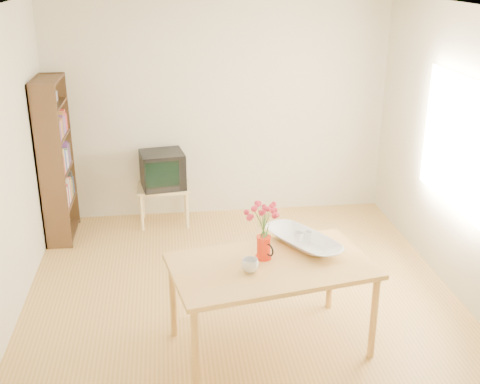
{
  "coord_description": "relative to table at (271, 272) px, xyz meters",
  "views": [
    {
      "loc": [
        -0.62,
        -4.69,
        2.95
      ],
      "look_at": [
        0.0,
        0.3,
        1.0
      ],
      "focal_mm": 45.0,
      "sensor_mm": 36.0,
      "label": 1
    }
  ],
  "objects": [
    {
      "name": "flowers",
      "position": [
        -0.05,
        0.1,
        0.4
      ],
      "size": [
        0.22,
        0.22,
        0.31
      ],
      "primitive_type": null,
      "color": "#BA2B41",
      "rests_on": "pitcher"
    },
    {
      "name": "teacup_a",
      "position": [
        0.27,
        0.29,
        0.26
      ],
      "size": [
        0.08,
        0.08,
        0.06
      ],
      "primitive_type": "imported",
      "rotation": [
        0.0,
        0.0,
        0.12
      ],
      "color": "white",
      "rests_on": "bowl"
    },
    {
      "name": "tv_stand",
      "position": [
        -0.83,
        2.58,
        -0.29
      ],
      "size": [
        0.6,
        0.45,
        0.46
      ],
      "color": "#E4C680",
      "rests_on": "ground"
    },
    {
      "name": "mug",
      "position": [
        -0.18,
        -0.1,
        0.12
      ],
      "size": [
        0.17,
        0.17,
        0.1
      ],
      "primitive_type": "imported",
      "rotation": [
        0.0,
        0.0,
        3.54
      ],
      "color": "white",
      "rests_on": "table"
    },
    {
      "name": "bowl",
      "position": [
        0.31,
        0.29,
        0.31
      ],
      "size": [
        0.68,
        0.68,
        0.47
      ],
      "primitive_type": "imported",
      "rotation": [
        0.0,
        0.0,
        0.52
      ],
      "color": "white",
      "rests_on": "table"
    },
    {
      "name": "teacup_b",
      "position": [
        0.36,
        0.31,
        0.26
      ],
      "size": [
        0.07,
        0.07,
        0.06
      ],
      "primitive_type": "imported",
      "rotation": [
        0.0,
        0.0,
        1.65
      ],
      "color": "white",
      "rests_on": "bowl"
    },
    {
      "name": "table",
      "position": [
        0.0,
        0.0,
        0.0
      ],
      "size": [
        1.68,
        1.16,
        0.75
      ],
      "rotation": [
        0.0,
        0.0,
        0.19
      ],
      "color": "gold",
      "rests_on": "ground"
    },
    {
      "name": "television",
      "position": [
        -0.83,
        2.6,
        -0.0
      ],
      "size": [
        0.55,
        0.52,
        0.42
      ],
      "rotation": [
        0.0,
        0.0,
        0.15
      ],
      "color": "black",
      "rests_on": "tv_stand"
    },
    {
      "name": "pitcher",
      "position": [
        -0.05,
        0.1,
        0.16
      ],
      "size": [
        0.13,
        0.19,
        0.19
      ],
      "rotation": [
        0.0,
        0.0,
        0.51
      ],
      "color": "red",
      "rests_on": "table"
    },
    {
      "name": "room",
      "position": [
        -0.1,
        0.62,
        0.62
      ],
      "size": [
        4.5,
        4.5,
        4.5
      ],
      "color": "#B58840",
      "rests_on": "ground"
    },
    {
      "name": "bookshelf",
      "position": [
        -1.98,
        2.36,
        0.16
      ],
      "size": [
        0.28,
        0.7,
        1.8
      ],
      "color": "#342111",
      "rests_on": "ground"
    }
  ]
}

